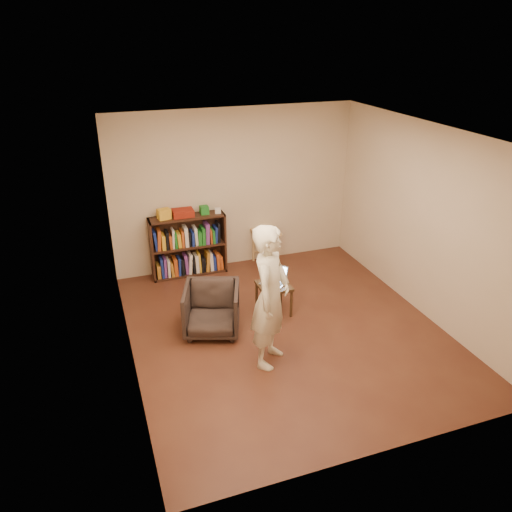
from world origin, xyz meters
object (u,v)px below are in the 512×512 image
object	(u,v)px
stool	(266,237)
person	(270,297)
armchair	(212,309)
side_table	(274,289)
bookshelf	(188,249)
laptop	(274,279)

from	to	relation	value
stool	person	bearing A→B (deg)	-109.29
armchair	side_table	size ratio (longest dim) A/B	1.63
bookshelf	stool	distance (m)	1.31
stool	armchair	size ratio (longest dim) A/B	0.83
side_table	laptop	distance (m)	0.15
bookshelf	armchair	world-z (taller)	bookshelf
bookshelf	stool	world-z (taller)	bookshelf
person	armchair	bearing A→B (deg)	69.39
armchair	person	xyz separation A→B (m)	(0.49, -0.85, 0.55)
laptop	person	distance (m)	1.24
armchair	laptop	size ratio (longest dim) A/B	1.69
bookshelf	armchair	size ratio (longest dim) A/B	1.66
bookshelf	armchair	bearing A→B (deg)	-92.63
bookshelf	laptop	xyz separation A→B (m)	(0.89, -1.55, 0.06)
armchair	side_table	distance (m)	0.96
stool	bookshelf	bearing A→B (deg)	177.20
armchair	person	bearing A→B (deg)	-41.05
armchair	person	distance (m)	1.13
bookshelf	laptop	world-z (taller)	bookshelf
stool	person	size ratio (longest dim) A/B	0.34
stool	laptop	xyz separation A→B (m)	(-0.42, -1.49, 0.02)
bookshelf	stool	size ratio (longest dim) A/B	2.00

